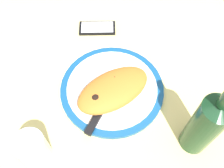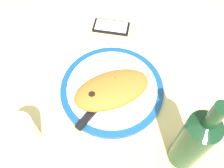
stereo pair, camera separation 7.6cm
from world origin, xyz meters
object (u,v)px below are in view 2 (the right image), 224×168
object	(u,v)px
fork	(94,70)
smartphone	(111,27)
knife	(95,109)
wine_bottle	(194,141)
calzone	(112,90)
water_glass	(23,134)
plate	(112,89)

from	to	relation	value
fork	smartphone	world-z (taller)	fork
knife	wine_bottle	bearing A→B (deg)	128.18
calzone	water_glass	size ratio (longest dim) A/B	2.28
fork	smartphone	size ratio (longest dim) A/B	1.25
water_glass	calzone	bearing A→B (deg)	-173.51
smartphone	water_glass	xyz separation A→B (cm)	(37.86, 28.81, 3.90)
calzone	fork	distance (cm)	10.54
plate	water_glass	world-z (taller)	water_glass
calzone	plate	bearing A→B (deg)	-115.40
fork	wine_bottle	distance (cm)	37.52
water_glass	wine_bottle	distance (cm)	42.94
knife	water_glass	bearing A→B (deg)	0.21
water_glass	wine_bottle	bearing A→B (deg)	150.24
fork	smartphone	xyz separation A→B (cm)	(-12.84, -15.60, -1.32)
plate	smartphone	bearing A→B (deg)	-113.03
plate	wine_bottle	size ratio (longest dim) A/B	1.06
fork	water_glass	bearing A→B (deg)	27.83
knife	smartphone	distance (cm)	33.79
smartphone	water_glass	bearing A→B (deg)	37.27
plate	calzone	distance (cm)	3.93
knife	smartphone	world-z (taller)	knife
fork	water_glass	size ratio (longest dim) A/B	1.72
calzone	knife	distance (cm)	7.55
calzone	water_glass	xyz separation A→B (cm)	(26.81, 3.05, 0.38)
calzone	wine_bottle	size ratio (longest dim) A/B	0.78
fork	calzone	bearing A→B (deg)	100.03
calzone	smartphone	bearing A→B (deg)	-113.21
plate	calzone	bearing A→B (deg)	64.60
wine_bottle	fork	bearing A→B (deg)	-71.14
water_glass	wine_bottle	size ratio (longest dim) A/B	0.34
calzone	water_glass	world-z (taller)	water_glass
plate	fork	xyz separation A→B (cm)	(2.73, -8.19, 1.07)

